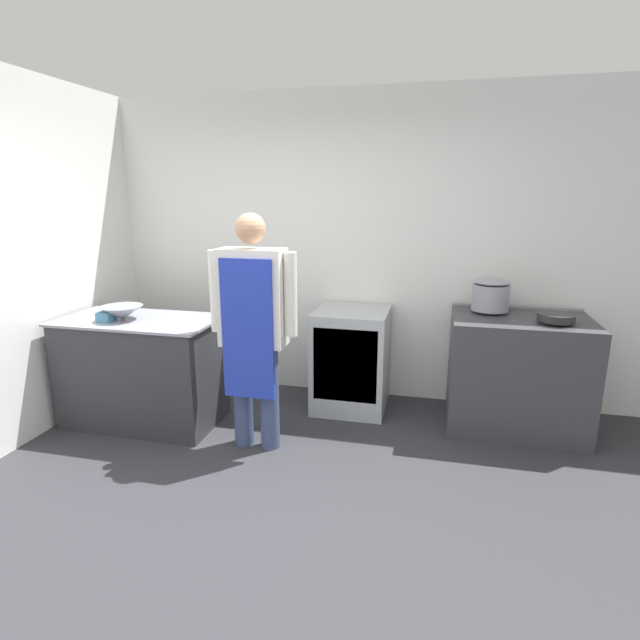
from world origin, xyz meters
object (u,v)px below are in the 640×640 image
(person_cook, at_px, (253,319))
(saute_pan, at_px, (556,317))
(mixing_bowl, at_px, (122,313))
(stove, at_px, (517,373))
(fridge_unit, at_px, (351,359))
(plastic_tub, at_px, (106,317))
(stock_pot, at_px, (491,294))

(person_cook, distance_m, saute_pan, 2.21)
(person_cook, xyz_separation_m, mixing_bowl, (-1.14, 0.13, -0.05))
(stove, xyz_separation_m, mixing_bowl, (-3.04, -0.65, 0.47))
(fridge_unit, height_order, plastic_tub, plastic_tub)
(stove, bearing_deg, stock_pot, 150.94)
(person_cook, xyz_separation_m, saute_pan, (2.11, 0.65, -0.02))
(mixing_bowl, bearing_deg, person_cook, -6.43)
(stove, relative_size, saute_pan, 3.92)
(plastic_tub, bearing_deg, saute_pan, 10.11)
(mixing_bowl, relative_size, plastic_tub, 2.92)
(plastic_tub, xyz_separation_m, stock_pot, (2.90, 0.85, 0.14))
(fridge_unit, relative_size, mixing_bowl, 2.69)
(fridge_unit, xyz_separation_m, mixing_bowl, (-1.70, -0.73, 0.49))
(plastic_tub, bearing_deg, stove, 12.99)
(mixing_bowl, bearing_deg, plastic_tub, -143.90)
(stove, relative_size, person_cook, 0.61)
(person_cook, relative_size, stock_pot, 5.91)
(fridge_unit, relative_size, saute_pan, 3.31)
(plastic_tub, bearing_deg, fridge_unit, 24.16)
(fridge_unit, bearing_deg, saute_pan, -7.63)
(person_cook, bearing_deg, stock_pot, 28.66)
(plastic_tub, bearing_deg, stock_pot, 16.38)
(saute_pan, bearing_deg, fridge_unit, 172.37)
(stove, height_order, plastic_tub, plastic_tub)
(person_cook, height_order, mixing_bowl, person_cook)
(mixing_bowl, distance_m, plastic_tub, 0.12)
(fridge_unit, xyz_separation_m, person_cook, (-0.56, -0.86, 0.53))
(person_cook, bearing_deg, saute_pan, 17.24)
(stock_pot, bearing_deg, saute_pan, -30.25)
(stove, bearing_deg, saute_pan, -31.56)
(plastic_tub, bearing_deg, mixing_bowl, 36.10)
(plastic_tub, bearing_deg, person_cook, -2.75)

